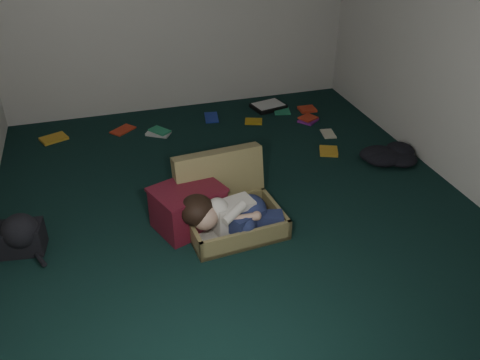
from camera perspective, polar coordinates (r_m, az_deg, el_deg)
floor at (r=4.37m, az=-0.57°, el=-2.93°), size 4.50×4.50×0.00m
wall_front at (r=1.96m, az=18.28°, el=-7.17°), size 4.50×0.00×4.50m
wall_right at (r=4.72m, az=24.15°, el=14.57°), size 0.00×4.50×4.50m
suitcase at (r=4.10m, az=-1.38°, el=-2.74°), size 0.80×0.79×0.55m
person at (r=3.91m, az=-1.12°, el=-3.80°), size 0.82×0.39×0.34m
maroon_bin at (r=4.05m, az=-5.85°, el=-3.07°), size 0.63×0.57×0.36m
backpack at (r=4.15m, az=-23.40°, el=-5.93°), size 0.45×0.38×0.24m
clothing_pile at (r=5.22m, az=16.64°, el=2.73°), size 0.45×0.38×0.13m
paper_tray at (r=6.20m, az=3.20°, el=8.29°), size 0.43×0.36×0.05m
book_scatter at (r=5.72m, az=-0.41°, el=6.07°), size 3.14×1.42×0.02m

